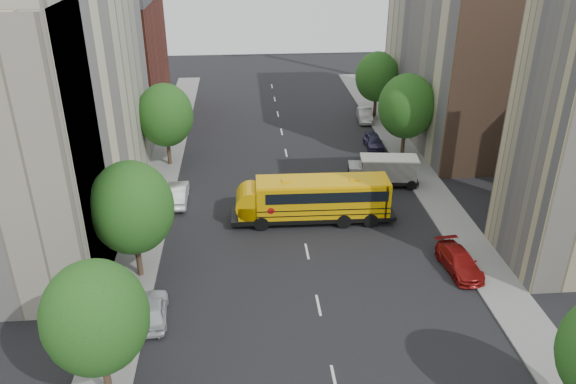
{
  "coord_description": "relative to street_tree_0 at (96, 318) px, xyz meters",
  "views": [
    {
      "loc": [
        -4.06,
        -34.73,
        20.84
      ],
      "look_at": [
        -0.98,
        2.0,
        2.66
      ],
      "focal_mm": 35.0,
      "sensor_mm": 36.0,
      "label": 1
    }
  ],
  "objects": [
    {
      "name": "ground",
      "position": [
        11.0,
        14.0,
        -4.64
      ],
      "size": [
        120.0,
        120.0,
        0.0
      ],
      "primitive_type": "plane",
      "color": "black",
      "rests_on": "ground"
    },
    {
      "name": "parked_car_4",
      "position": [
        19.8,
        30.65,
        -3.96
      ],
      "size": [
        1.62,
        4.0,
        1.36
      ],
      "primitive_type": "imported",
      "rotation": [
        0.0,
        0.0,
        -0.0
      ],
      "color": "#2F2D4F",
      "rests_on": "ground"
    },
    {
      "name": "building_left_cream",
      "position": [
        -7.0,
        20.0,
        5.36
      ],
      "size": [
        10.0,
        26.0,
        20.0
      ],
      "primitive_type": "cube",
      "color": "beige",
      "rests_on": "ground"
    },
    {
      "name": "street_tree_4",
      "position": [
        22.0,
        28.0,
        0.43
      ],
      "size": [
        5.25,
        5.25,
        8.1
      ],
      "color": "#38281C",
      "rests_on": "ground"
    },
    {
      "name": "street_tree_5",
      "position": [
        22.0,
        40.0,
        0.06
      ],
      "size": [
        4.86,
        4.86,
        7.51
      ],
      "color": "#38281C",
      "rests_on": "ground"
    },
    {
      "name": "parked_car_3",
      "position": [
        20.6,
        8.91,
        -3.97
      ],
      "size": [
        2.29,
        4.75,
        1.33
      ],
      "primitive_type": "imported",
      "rotation": [
        0.0,
        0.0,
        0.09
      ],
      "color": "maroon",
      "rests_on": "ground"
    },
    {
      "name": "building_right_sidewall",
      "position": [
        29.0,
        23.0,
        4.36
      ],
      "size": [
        10.1,
        0.3,
        18.0
      ],
      "primitive_type": "cube",
      "color": "brown",
      "rests_on": "ground"
    },
    {
      "name": "street_tree_1",
      "position": [
        0.0,
        10.0,
        0.31
      ],
      "size": [
        5.12,
        5.12,
        7.9
      ],
      "color": "#38281C",
      "rests_on": "ground"
    },
    {
      "name": "parked_car_0",
      "position": [
        1.4,
        5.52,
        -3.96
      ],
      "size": [
        1.88,
        4.09,
        1.36
      ],
      "primitive_type": "imported",
      "rotation": [
        0.0,
        0.0,
        3.21
      ],
      "color": "silver",
      "rests_on": "ground"
    },
    {
      "name": "parked_car_1",
      "position": [
        1.4,
        20.24,
        -3.87
      ],
      "size": [
        1.66,
        4.66,
        1.53
      ],
      "primitive_type": "imported",
      "rotation": [
        0.0,
        0.0,
        3.15
      ],
      "color": "white",
      "rests_on": "ground"
    },
    {
      "name": "safari_truck",
      "position": [
        18.68,
        22.12,
        -3.29
      ],
      "size": [
        6.2,
        2.88,
        2.56
      ],
      "rotation": [
        0.0,
        0.0,
        -0.12
      ],
      "color": "black",
      "rests_on": "ground"
    },
    {
      "name": "building_right_far",
      "position": [
        29.0,
        34.0,
        4.36
      ],
      "size": [
        10.0,
        22.0,
        18.0
      ],
      "primitive_type": "cube",
      "color": "#BBB191",
      "rests_on": "ground"
    },
    {
      "name": "parked_car_5",
      "position": [
        20.6,
        38.76,
        -3.95
      ],
      "size": [
        1.85,
        4.34,
        1.39
      ],
      "primitive_type": "imported",
      "rotation": [
        0.0,
        0.0,
        -0.09
      ],
      "color": "#9B9A96",
      "rests_on": "ground"
    },
    {
      "name": "street_tree_2",
      "position": [
        0.0,
        28.0,
        0.19
      ],
      "size": [
        4.99,
        4.99,
        7.71
      ],
      "color": "#38281C",
      "rests_on": "ground"
    },
    {
      "name": "sidewalk_left",
      "position": [
        -0.5,
        19.0,
        -4.58
      ],
      "size": [
        3.0,
        80.0,
        0.12
      ],
      "primitive_type": "cube",
      "color": "slate",
      "rests_on": "ground"
    },
    {
      "name": "street_tree_0",
      "position": [
        0.0,
        0.0,
        0.0
      ],
      "size": [
        4.8,
        4.8,
        7.41
      ],
      "color": "#38281C",
      "rests_on": "ground"
    },
    {
      "name": "building_left_redbrick",
      "position": [
        -7.0,
        42.0,
        1.86
      ],
      "size": [
        10.0,
        15.0,
        13.0
      ],
      "primitive_type": "cube",
      "color": "maroon",
      "rests_on": "ground"
    },
    {
      "name": "sidewalk_right",
      "position": [
        22.5,
        19.0,
        -4.58
      ],
      "size": [
        3.0,
        80.0,
        0.12
      ],
      "primitive_type": "cube",
      "color": "slate",
      "rests_on": "ground"
    },
    {
      "name": "lane_markings",
      "position": [
        11.0,
        24.0,
        -4.64
      ],
      "size": [
        0.15,
        64.0,
        0.01
      ],
      "primitive_type": "cube",
      "color": "silver",
      "rests_on": "ground"
    },
    {
      "name": "school_bus",
      "position": [
        11.8,
        16.35,
        -2.71
      ],
      "size": [
        12.34,
        3.26,
        3.46
      ],
      "rotation": [
        0.0,
        0.0,
        -0.02
      ],
      "color": "black",
      "rests_on": "ground"
    }
  ]
}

